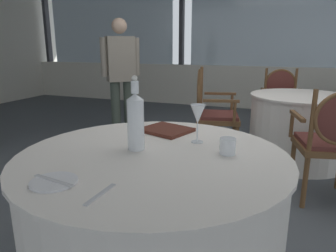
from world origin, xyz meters
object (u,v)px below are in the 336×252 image
(menu_book, at_px, (166,130))
(wine_glass, at_px, (198,115))
(water_bottle, at_px, (136,120))
(dining_chair_0_1, at_px, (333,137))
(water_tumbler, at_px, (228,146))
(side_plate, at_px, (54,182))
(dining_chair_0_0, at_px, (210,106))
(diner_person_1, at_px, (121,72))
(dining_chair_0_3, at_px, (281,98))

(menu_book, bearing_deg, wine_glass, -12.57)
(water_bottle, bearing_deg, dining_chair_0_1, 50.47)
(wine_glass, xyz_separation_m, water_tumbler, (0.19, -0.13, -0.11))
(wine_glass, xyz_separation_m, menu_book, (-0.23, 0.14, -0.14))
(side_plate, xyz_separation_m, water_bottle, (0.12, 0.47, 0.15))
(side_plate, distance_m, wine_glass, 0.79)
(wine_glass, distance_m, dining_chair_0_0, 1.83)
(side_plate, xyz_separation_m, diner_person_1, (-1.29, 2.85, 0.16))
(menu_book, distance_m, diner_person_1, 2.48)
(side_plate, xyz_separation_m, water_tumbler, (0.56, 0.56, 0.03))
(dining_chair_0_0, distance_m, dining_chair_0_3, 1.35)
(menu_book, height_order, dining_chair_0_1, dining_chair_0_1)
(water_bottle, xyz_separation_m, dining_chair_0_0, (-0.08, 2.00, -0.30))
(water_tumbler, bearing_deg, diner_person_1, 128.78)
(menu_book, distance_m, dining_chair_0_1, 1.40)
(side_plate, bearing_deg, dining_chair_0_1, 56.14)
(dining_chair_0_1, height_order, diner_person_1, diner_person_1)
(water_tumbler, distance_m, dining_chair_0_0, 1.99)
(side_plate, height_order, wine_glass, wine_glass)
(dining_chair_0_0, xyz_separation_m, diner_person_1, (-1.32, 0.39, 0.31))
(wine_glass, distance_m, diner_person_1, 2.73)
(menu_book, bearing_deg, dining_chair_0_0, 112.47)
(water_tumbler, distance_m, dining_chair_0_3, 3.06)
(side_plate, height_order, dining_chair_0_0, dining_chair_0_0)
(dining_chair_0_0, relative_size, dining_chair_0_3, 1.07)
(water_tumbler, height_order, dining_chair_0_0, dining_chair_0_0)
(dining_chair_0_0, bearing_deg, side_plate, -103.36)
(water_tumbler, relative_size, diner_person_1, 0.05)
(wine_glass, bearing_deg, dining_chair_0_1, 52.95)
(dining_chair_0_0, height_order, diner_person_1, diner_person_1)
(side_plate, xyz_separation_m, dining_chair_0_0, (0.03, 2.46, -0.15))
(wine_glass, bearing_deg, dining_chair_0_0, 100.80)
(wine_glass, relative_size, water_tumbler, 2.63)
(water_tumbler, bearing_deg, dining_chair_0_1, 62.68)
(water_tumbler, xyz_separation_m, dining_chair_0_3, (0.20, 3.04, -0.23))
(menu_book, relative_size, diner_person_1, 0.17)
(dining_chair_0_3, bearing_deg, water_tumbler, -16.37)
(water_bottle, height_order, menu_book, water_bottle)
(side_plate, xyz_separation_m, dining_chair_0_3, (0.76, 3.60, -0.20))
(wine_glass, xyz_separation_m, dining_chair_0_1, (0.80, 1.06, -0.33))
(side_plate, height_order, diner_person_1, diner_person_1)
(wine_glass, height_order, diner_person_1, diner_person_1)
(water_tumbler, distance_m, diner_person_1, 2.95)
(wine_glass, distance_m, dining_chair_0_1, 1.37)
(wine_glass, height_order, dining_chair_0_1, wine_glass)
(dining_chair_0_3, bearing_deg, dining_chair_0_0, -45.13)
(dining_chair_0_3, distance_m, diner_person_1, 2.21)
(water_tumbler, bearing_deg, water_bottle, -168.54)
(dining_chair_0_1, height_order, dining_chair_0_3, dining_chair_0_3)
(dining_chair_0_0, bearing_deg, dining_chair_0_1, -44.72)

